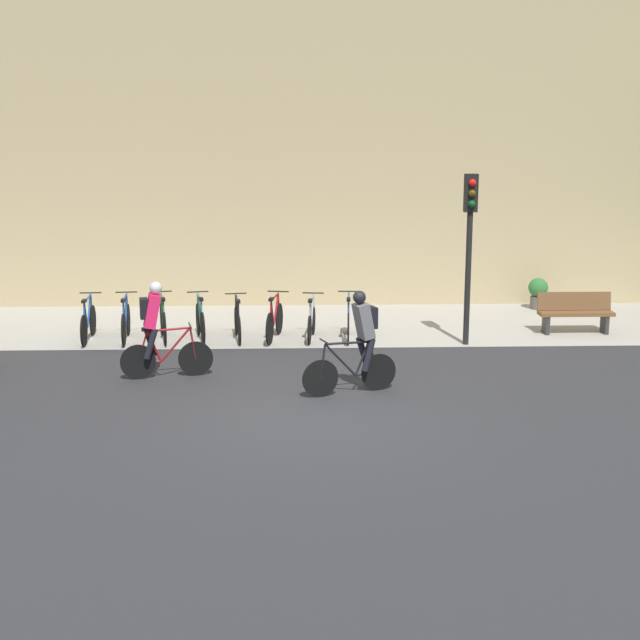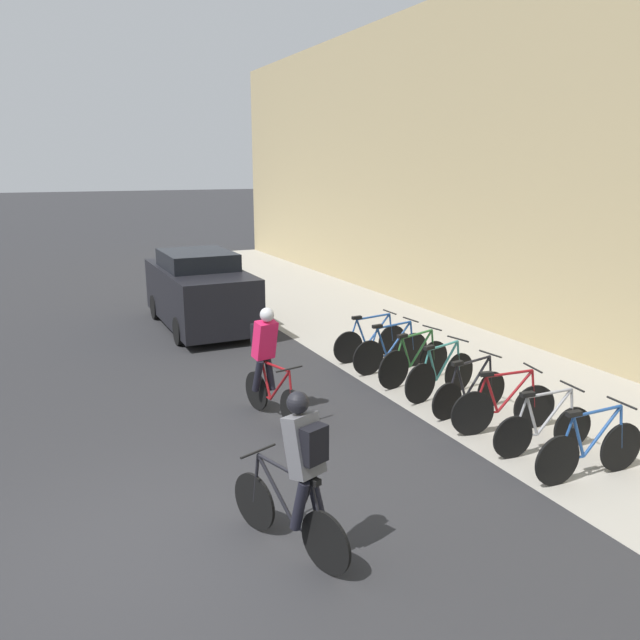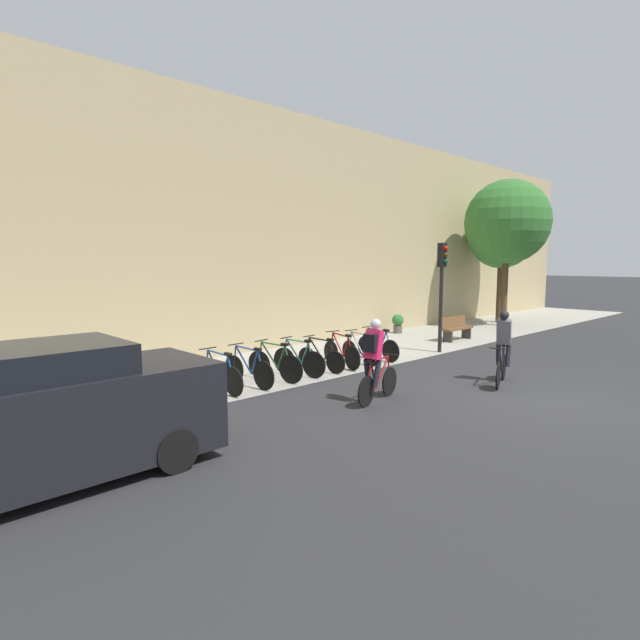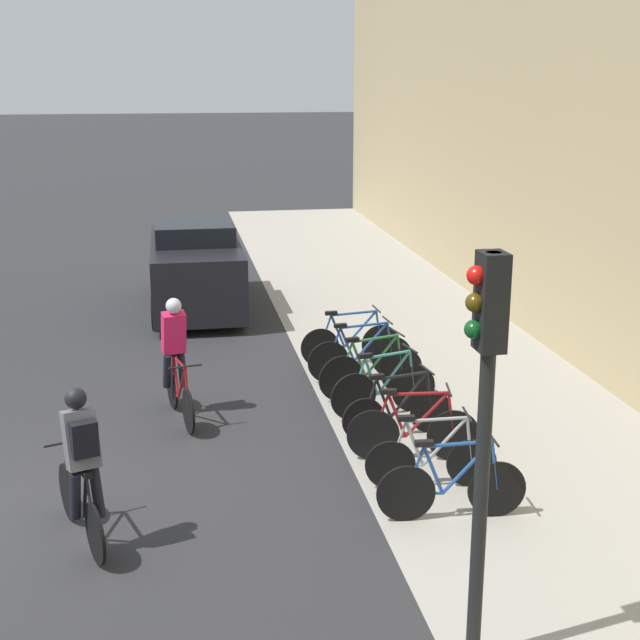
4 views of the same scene
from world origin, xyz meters
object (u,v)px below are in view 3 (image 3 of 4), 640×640
Objects in this scene: cyclist_grey at (503,344)px; parked_bike_5 at (341,353)px; parked_bike_6 at (360,350)px; traffic_light_pole at (442,277)px; parked_bike_3 at (299,360)px; parked_bike_4 at (321,357)px; parked_car at (49,417)px; parked_bike_1 at (248,370)px; cyclist_pink at (375,358)px; parked_bike_0 at (220,375)px; parked_bike_2 at (275,365)px; bench at (456,328)px; parked_bike_7 at (378,347)px; potted_plant at (398,323)px.

parked_bike_5 is (-1.51, 3.93, -0.54)m from cyclist_grey.
traffic_light_pole is (3.19, -0.59, 2.06)m from parked_bike_6.
parked_bike_4 is (0.79, -0.00, -0.03)m from parked_bike_3.
cyclist_grey is at bearing -9.01° from parked_car.
parked_bike_6 is at bearing 100.45° from cyclist_grey.
parked_bike_1 is at bearing 175.23° from traffic_light_pole.
cyclist_pink is at bearing 164.27° from cyclist_grey.
traffic_light_pole is (7.90, -0.59, 2.04)m from parked_bike_0.
parked_bike_4 is at bearing 120.27° from cyclist_grey.
parked_bike_0 is 3.92m from parked_bike_5.
bench is at bearing 2.46° from parked_bike_2.
parked_bike_5 is at bearing 179.95° from parked_bike_6.
cyclist_grey is 1.12× the size of parked_bike_6.
cyclist_grey is at bearing -15.73° from cyclist_pink.
potted_plant is at bearing 31.76° from parked_bike_7.
parked_bike_5 is at bearing 0.01° from parked_bike_0.
parked_bike_4 is 0.78m from parked_bike_5.
parked_bike_2 is 0.48× the size of traffic_light_pole.
bench is at bearing 4.40° from parked_bike_7.
parked_bike_5 is (2.05, 2.93, -0.54)m from cyclist_pink.
potted_plant is at bearing 54.52° from cyclist_grey.
parked_bike_0 reaches higher than potted_plant.
parked_bike_4 is 0.97× the size of bench.
parked_bike_4 is at bearing 18.45° from parked_car.
traffic_light_pole reaches higher than parked_bike_6.
traffic_light_pole reaches higher than cyclist_pink.
traffic_light_pole is (3.98, -0.59, 2.03)m from parked_bike_5.
cyclist_grey is at bearing -125.48° from potted_plant.
cyclist_grey is 1.05× the size of parked_bike_7.
parked_bike_3 is at bearing 179.97° from parked_bike_7.
parked_bike_7 is 0.48× the size of traffic_light_pole.
parked_bike_7 is 5.01m from bench.
parked_bike_2 is at bearing -179.96° from parked_bike_3.
parked_bike_7 is at bearing -175.60° from bench.
parked_car reaches higher than parked_bike_1.
parked_bike_4 reaches higher than bench.
parked_car reaches higher than potted_plant.
parked_bike_7 is at bearing 166.14° from traffic_light_pole.
parked_bike_0 is 8.18m from traffic_light_pole.
parked_bike_3 is 1.03× the size of parked_bike_4.
traffic_light_pole is (2.41, -0.59, 2.04)m from parked_bike_7.
parked_bike_0 is at bearing -180.00° from parked_bike_4.
parked_bike_7 is at bearing 0.00° from parked_bike_1.
parked_bike_7 is at bearing 0.02° from parked_bike_6.
parked_bike_6 is (3.92, -0.00, -0.03)m from parked_bike_1.
parked_bike_7 is (4.71, 0.00, -0.01)m from parked_bike_1.
parked_car is 5.51× the size of potted_plant.
cyclist_grey is 4.41m from traffic_light_pole.
parked_bike_0 is 0.40× the size of parked_car.
parked_bike_6 is 6.45m from potted_plant.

